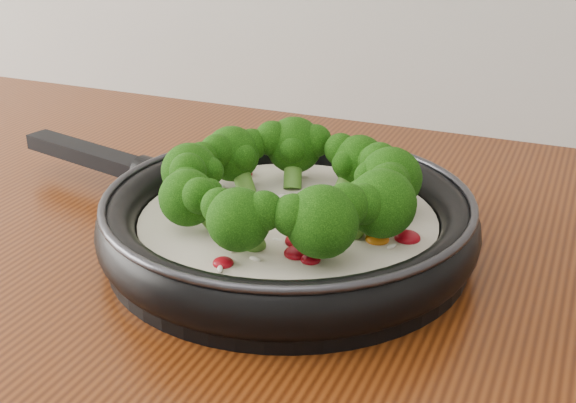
% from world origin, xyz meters
% --- Properties ---
extents(skillet, '(0.56, 0.41, 0.10)m').
position_xyz_m(skillet, '(0.03, 1.09, 0.94)').
color(skillet, black).
rests_on(skillet, counter).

